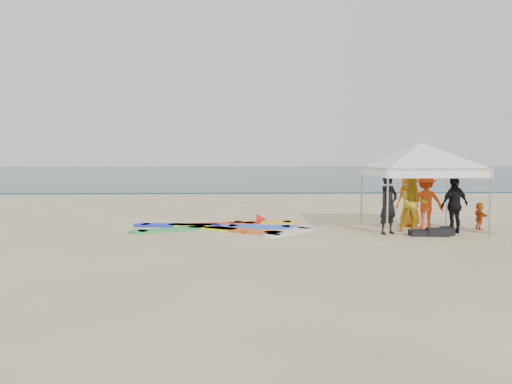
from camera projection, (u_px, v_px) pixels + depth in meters
The scene contains 13 objects.
ground at pixel (265, 251), 11.66m from camera, with size 120.00×120.00×0.00m, color beige.
ocean at pixel (242, 172), 71.47m from camera, with size 160.00×84.00×0.08m, color #0C2633.
shoreline_foam at pixel (248, 194), 29.80m from camera, with size 160.00×1.20×0.01m, color silver.
person_black_a at pixel (389, 204), 14.15m from camera, with size 0.63×0.41×1.72m, color black.
person_yellow at pixel (413, 203), 14.63m from camera, with size 0.81×0.63×1.66m, color gold.
person_orange_a at pixel (426, 202), 15.07m from camera, with size 1.09×0.62×1.68m, color #F74D16.
person_black_b at pixel (455, 205), 14.29m from camera, with size 0.97×0.40×1.65m, color black.
person_orange_b at pixel (409, 198), 15.73m from camera, with size 0.89×0.58×1.82m, color orange.
person_seated at pixel (480, 216), 15.10m from camera, with size 0.77×0.24×0.83m, color #C55211.
canopy_tent at pixel (421, 143), 14.66m from camera, with size 3.96×3.96×2.99m.
marker_pennant at pixel (261, 219), 13.65m from camera, with size 0.28×0.28×0.64m.
gear_pile at pixel (436, 232), 13.95m from camera, with size 1.42×0.84×0.22m.
surfboard_spread at pixel (226, 227), 15.35m from camera, with size 5.36×3.22×0.07m.
Camera 1 is at (-0.65, -11.52, 2.19)m, focal length 35.00 mm.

